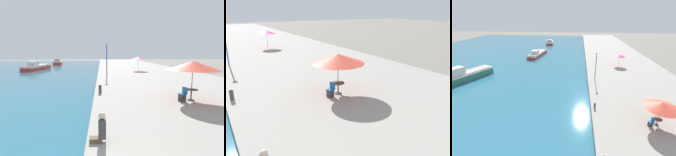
{
  "view_description": "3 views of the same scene",
  "coord_description": "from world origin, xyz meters",
  "views": [
    {
      "loc": [
        0.55,
        -2.46,
        3.64
      ],
      "look_at": [
        1.5,
        13.24,
        1.39
      ],
      "focal_mm": 28.0,
      "sensor_mm": 36.0,
      "label": 1
    },
    {
      "loc": [
        -0.48,
        -2.83,
        5.79
      ],
      "look_at": [
        6.42,
        8.39,
        1.59
      ],
      "focal_mm": 35.0,
      "sensor_mm": 36.0,
      "label": 2
    },
    {
      "loc": [
        -1.66,
        -4.68,
        10.79
      ],
      "look_at": [
        -4.0,
        18.0,
        1.19
      ],
      "focal_mm": 24.0,
      "sensor_mm": 36.0,
      "label": 3
    }
  ],
  "objects": [
    {
      "name": "person_at_quay",
      "position": [
        0.51,
        3.24,
        1.06
      ],
      "size": [
        0.57,
        0.36,
        1.06
      ],
      "color": "brown",
      "rests_on": "quay_promenade"
    },
    {
      "name": "cafe_table",
      "position": [
        6.35,
        8.26,
        1.12
      ],
      "size": [
        0.8,
        0.8,
        0.74
      ],
      "color": "#333338",
      "rests_on": "quay_promenade"
    },
    {
      "name": "lamppost",
      "position": [
        1.23,
        19.97,
        3.68
      ],
      "size": [
        0.36,
        0.36,
        4.56
      ],
      "color": "#28519E",
      "rests_on": "quay_promenade"
    },
    {
      "name": "fishing_boat_mid",
      "position": [
        -13.46,
        36.1,
        0.7
      ],
      "size": [
        3.59,
        9.3,
        3.31
      ],
      "rotation": [
        0.0,
        0.0,
        -0.13
      ],
      "color": "red",
      "rests_on": "water_basin"
    },
    {
      "name": "cafe_chair_left",
      "position": [
        5.67,
        8.03,
        0.91
      ],
      "size": [
        0.54,
        0.52,
        0.91
      ],
      "rotation": [
        0.0,
        0.0,
        1.9
      ],
      "color": "#2D2D33",
      "rests_on": "quay_promenade"
    },
    {
      "name": "mooring_bollard",
      "position": [
        0.43,
        10.71,
        0.94
      ],
      "size": [
        0.26,
        0.26,
        0.65
      ],
      "color": "#4C4742",
      "rests_on": "quay_promenade"
    },
    {
      "name": "cafe_umbrella_pink",
      "position": [
        6.42,
        8.39,
        2.85
      ],
      "size": [
        3.31,
        3.31,
        2.55
      ],
      "color": "#B7B7B7",
      "rests_on": "quay_promenade"
    },
    {
      "name": "quay_promenade",
      "position": [
        8.0,
        37.0,
        0.29
      ],
      "size": [
        16.0,
        90.0,
        0.59
      ],
      "color": "gray",
      "rests_on": "ground_plane"
    },
    {
      "name": "cafe_umbrella_white",
      "position": [
        6.97,
        27.85,
        2.75
      ],
      "size": [
        2.46,
        2.46,
        2.38
      ],
      "color": "#B7B7B7",
      "rests_on": "quay_promenade"
    },
    {
      "name": "fishing_boat_far",
      "position": [
        -13.5,
        54.93,
        0.7
      ],
      "size": [
        3.47,
        6.67,
        3.31
      ],
      "rotation": [
        0.0,
        0.0,
        0.15
      ],
      "color": "red",
      "rests_on": "water_basin"
    }
  ]
}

